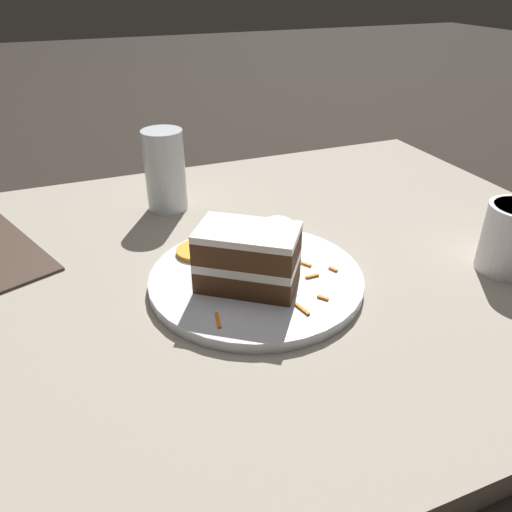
% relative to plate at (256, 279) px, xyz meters
% --- Properties ---
extents(ground_plane, '(6.00, 6.00, 0.00)m').
position_rel_plate_xyz_m(ground_plane, '(-0.03, 0.06, -0.04)').
color(ground_plane, black).
rests_on(ground_plane, ground).
extents(dining_table, '(1.19, 0.81, 0.03)m').
position_rel_plate_xyz_m(dining_table, '(-0.03, 0.06, -0.02)').
color(dining_table, gray).
rests_on(dining_table, ground).
extents(plate, '(0.28, 0.28, 0.01)m').
position_rel_plate_xyz_m(plate, '(0.00, 0.00, 0.00)').
color(plate, silver).
rests_on(plate, dining_table).
extents(cake_slice, '(0.14, 0.13, 0.08)m').
position_rel_plate_xyz_m(cake_slice, '(-0.02, -0.02, 0.05)').
color(cake_slice, '#4C2D19').
rests_on(cake_slice, plate).
extents(cream_dollop, '(0.06, 0.06, 0.04)m').
position_rel_plate_xyz_m(cream_dollop, '(0.06, 0.07, 0.03)').
color(cream_dollop, white).
rests_on(cream_dollop, plate).
extents(orange_garnish, '(0.06, 0.06, 0.01)m').
position_rel_plate_xyz_m(orange_garnish, '(-0.06, 0.08, 0.01)').
color(orange_garnish, orange).
rests_on(orange_garnish, plate).
extents(carrot_shreds_scatter, '(0.19, 0.22, 0.00)m').
position_rel_plate_xyz_m(carrot_shreds_scatter, '(0.02, -0.02, 0.01)').
color(carrot_shreds_scatter, orange).
rests_on(carrot_shreds_scatter, plate).
extents(drinking_glass, '(0.07, 0.07, 0.14)m').
position_rel_plate_xyz_m(drinking_glass, '(-0.05, 0.28, 0.05)').
color(drinking_glass, silver).
rests_on(drinking_glass, dining_table).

